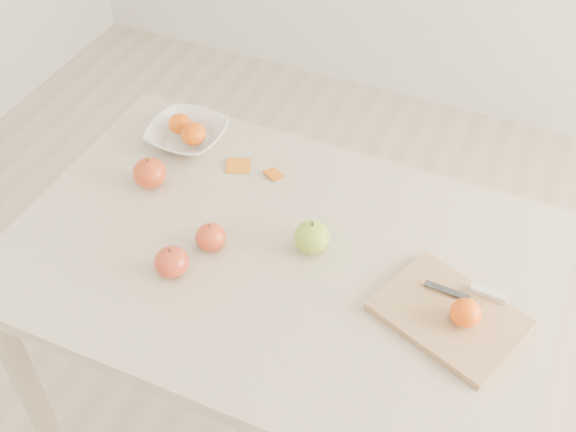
% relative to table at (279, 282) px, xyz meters
% --- Properties ---
extents(ground, '(3.50, 3.50, 0.00)m').
position_rel_table_xyz_m(ground, '(0.00, 0.00, -0.65)').
color(ground, '#C6B293').
rests_on(ground, ground).
extents(table, '(1.20, 0.80, 0.75)m').
position_rel_table_xyz_m(table, '(0.00, 0.00, 0.00)').
color(table, beige).
rests_on(table, ground).
extents(cutting_board, '(0.33, 0.29, 0.02)m').
position_rel_table_xyz_m(cutting_board, '(0.39, -0.02, 0.11)').
color(cutting_board, tan).
rests_on(cutting_board, table).
extents(board_tangerine, '(0.06, 0.06, 0.05)m').
position_rel_table_xyz_m(board_tangerine, '(0.42, -0.03, 0.14)').
color(board_tangerine, '#E64108').
rests_on(board_tangerine, cutting_board).
extents(fruit_bowl, '(0.20, 0.20, 0.05)m').
position_rel_table_xyz_m(fruit_bowl, '(-0.38, 0.26, 0.12)').
color(fruit_bowl, white).
rests_on(fruit_bowl, table).
extents(bowl_tangerine_near, '(0.06, 0.06, 0.05)m').
position_rel_table_xyz_m(bowl_tangerine_near, '(-0.40, 0.27, 0.14)').
color(bowl_tangerine_near, '#C84907').
rests_on(bowl_tangerine_near, fruit_bowl).
extents(bowl_tangerine_far, '(0.06, 0.06, 0.06)m').
position_rel_table_xyz_m(bowl_tangerine_far, '(-0.35, 0.24, 0.15)').
color(bowl_tangerine_far, orange).
rests_on(bowl_tangerine_far, fruit_bowl).
extents(orange_peel_a, '(0.07, 0.06, 0.01)m').
position_rel_table_xyz_m(orange_peel_a, '(-0.21, 0.22, 0.10)').
color(orange_peel_a, '#CE680E').
rests_on(orange_peel_a, table).
extents(orange_peel_b, '(0.06, 0.05, 0.01)m').
position_rel_table_xyz_m(orange_peel_b, '(-0.12, 0.23, 0.10)').
color(orange_peel_b, '#C4590D').
rests_on(orange_peel_b, table).
extents(paring_knife, '(0.17, 0.05, 0.01)m').
position_rel_table_xyz_m(paring_knife, '(0.44, 0.05, 0.12)').
color(paring_knife, white).
rests_on(paring_knife, cutting_board).
extents(apple_green, '(0.08, 0.08, 0.07)m').
position_rel_table_xyz_m(apple_green, '(0.06, 0.04, 0.13)').
color(apple_green, olive).
rests_on(apple_green, table).
extents(apple_red_a, '(0.08, 0.08, 0.07)m').
position_rel_table_xyz_m(apple_red_a, '(-0.38, 0.08, 0.14)').
color(apple_red_a, maroon).
rests_on(apple_red_a, table).
extents(apple_red_b, '(0.07, 0.07, 0.06)m').
position_rel_table_xyz_m(apple_red_b, '(-0.14, -0.04, 0.13)').
color(apple_red_b, maroon).
rests_on(apple_red_b, table).
extents(apple_red_c, '(0.07, 0.07, 0.07)m').
position_rel_table_xyz_m(apple_red_c, '(-0.18, -0.14, 0.13)').
color(apple_red_c, maroon).
rests_on(apple_red_c, table).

